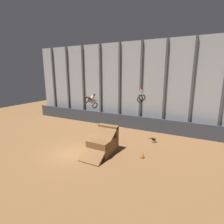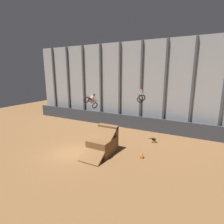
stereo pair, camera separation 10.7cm
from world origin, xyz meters
The scene contains 8 objects.
ground_plane centered at (0.00, 0.00, 0.00)m, with size 60.00×60.00×0.00m, color brown.
arena_back_wall centered at (0.00, 11.92, 6.19)m, with size 32.00×0.40×12.39m.
lower_barrier centered at (0.00, 10.51, 0.97)m, with size 31.36×0.20×1.94m.
dirt_ramp centered at (2.82, 1.92, 0.94)m, with size 2.24×4.20×2.72m.
rider_bike_left_air centered at (0.91, 2.78, 5.09)m, with size 1.08×1.79×1.68m.
rider_bike_right_air centered at (5.38, 5.84, 5.45)m, with size 1.39×1.81×1.63m.
traffic_cone_near_ramp centered at (6.84, 2.50, 0.28)m, with size 0.36×0.36×0.58m.
hay_bale_trackside centered at (0.27, 6.74, 0.28)m, with size 1.08×0.95×0.57m.
Camera 2 is at (11.41, -12.53, 8.01)m, focal length 28.00 mm.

